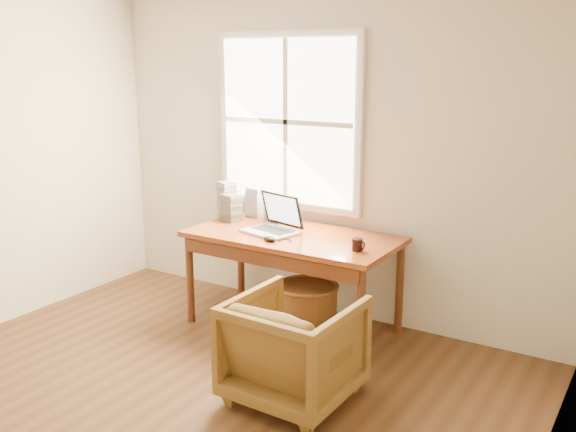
{
  "coord_description": "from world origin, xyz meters",
  "views": [
    {
      "loc": [
        2.43,
        -2.19,
        2.05
      ],
      "look_at": [
        0.05,
        1.65,
        0.93
      ],
      "focal_mm": 40.0,
      "sensor_mm": 36.0,
      "label": 1
    }
  ],
  "objects_px": {
    "desk": "(293,237)",
    "armchair": "(294,349)",
    "coffee_mug": "(357,245)",
    "laptop": "(270,212)",
    "cd_stack_a": "(256,202)",
    "wicker_stool": "(307,314)"
  },
  "relations": [
    {
      "from": "laptop",
      "to": "desk",
      "type": "bearing_deg",
      "value": 37.61
    },
    {
      "from": "cd_stack_a",
      "to": "armchair",
      "type": "bearing_deg",
      "value": -47.6
    },
    {
      "from": "desk",
      "to": "laptop",
      "type": "height_order",
      "value": "laptop"
    },
    {
      "from": "desk",
      "to": "wicker_stool",
      "type": "height_order",
      "value": "desk"
    },
    {
      "from": "wicker_stool",
      "to": "laptop",
      "type": "bearing_deg",
      "value": 164.85
    },
    {
      "from": "desk",
      "to": "laptop",
      "type": "xyz_separation_m",
      "value": [
        -0.16,
        -0.07,
        0.19
      ]
    },
    {
      "from": "desk",
      "to": "laptop",
      "type": "relative_size",
      "value": 3.43
    },
    {
      "from": "armchair",
      "to": "wicker_stool",
      "type": "xyz_separation_m",
      "value": [
        -0.34,
        0.75,
        -0.11
      ]
    },
    {
      "from": "desk",
      "to": "cd_stack_a",
      "type": "relative_size",
      "value": 6.29
    },
    {
      "from": "coffee_mug",
      "to": "cd_stack_a",
      "type": "bearing_deg",
      "value": 163.49
    },
    {
      "from": "desk",
      "to": "armchair",
      "type": "height_order",
      "value": "desk"
    },
    {
      "from": "wicker_stool",
      "to": "laptop",
      "type": "distance_m",
      "value": 0.81
    },
    {
      "from": "armchair",
      "to": "laptop",
      "type": "relative_size",
      "value": 1.56
    },
    {
      "from": "wicker_stool",
      "to": "desk",
      "type": "bearing_deg",
      "value": 142.68
    },
    {
      "from": "desk",
      "to": "coffee_mug",
      "type": "relative_size",
      "value": 18.89
    },
    {
      "from": "armchair",
      "to": "coffee_mug",
      "type": "relative_size",
      "value": 8.58
    },
    {
      "from": "cd_stack_a",
      "to": "wicker_stool",
      "type": "bearing_deg",
      "value": -32.03
    },
    {
      "from": "armchair",
      "to": "laptop",
      "type": "bearing_deg",
      "value": -47.72
    },
    {
      "from": "coffee_mug",
      "to": "armchair",
      "type": "bearing_deg",
      "value": -87.3
    },
    {
      "from": "armchair",
      "to": "coffee_mug",
      "type": "height_order",
      "value": "coffee_mug"
    },
    {
      "from": "armchair",
      "to": "cd_stack_a",
      "type": "xyz_separation_m",
      "value": [
        -1.14,
        1.24,
        0.55
      ]
    },
    {
      "from": "desk",
      "to": "cd_stack_a",
      "type": "bearing_deg",
      "value": 150.4
    }
  ]
}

